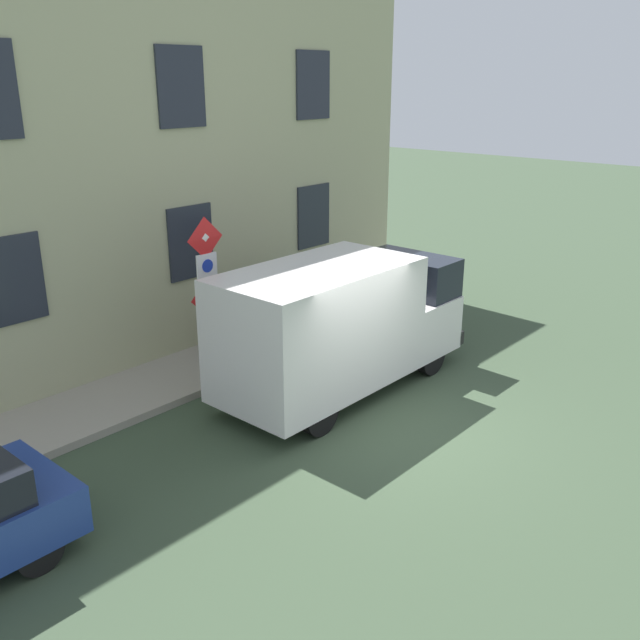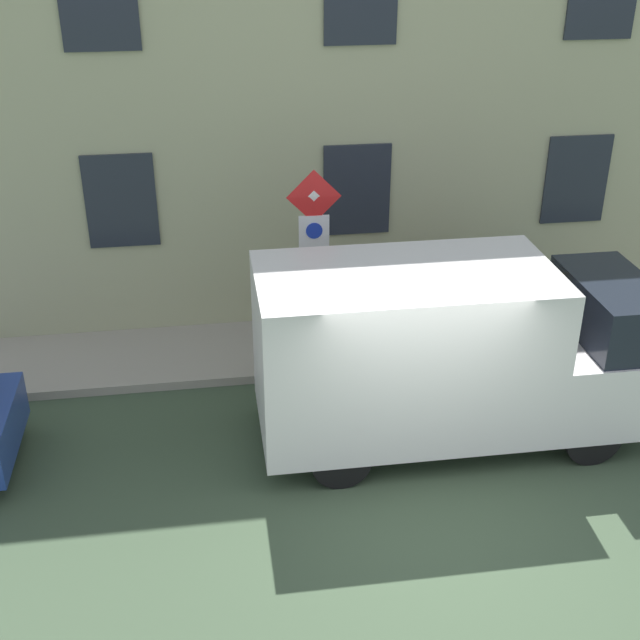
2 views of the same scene
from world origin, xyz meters
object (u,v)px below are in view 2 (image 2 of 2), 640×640
at_px(delivery_van, 447,350).
at_px(bicycle_orange, 446,303).
at_px(bicycle_black, 501,300).
at_px(sign_post_stacked, 314,250).
at_px(pedestrian, 517,283).
at_px(bicycle_purple, 391,307).

height_order(delivery_van, bicycle_orange, delivery_van).
xyz_separation_m(bicycle_black, bicycle_orange, (-0.00, 0.96, 0.00)).
height_order(sign_post_stacked, pedestrian, sign_post_stacked).
xyz_separation_m(bicycle_black, bicycle_purple, (-0.00, 1.93, 0.00)).
height_order(delivery_van, pedestrian, delivery_van).
bearing_deg(sign_post_stacked, delivery_van, -141.62).
bearing_deg(sign_post_stacked, bicycle_purple, -53.29).
xyz_separation_m(bicycle_black, pedestrian, (-0.53, -0.02, 0.56)).
xyz_separation_m(sign_post_stacked, pedestrian, (0.55, -3.40, -1.01)).
bearing_deg(bicycle_purple, sign_post_stacked, 30.88).
relative_size(bicycle_orange, pedestrian, 1.00).
bearing_deg(bicycle_black, bicycle_purple, 3.30).
relative_size(delivery_van, bicycle_purple, 3.10).
xyz_separation_m(delivery_van, pedestrian, (2.45, -1.90, -0.26)).
relative_size(bicycle_purple, pedestrian, 1.00).
relative_size(bicycle_black, bicycle_purple, 1.00).
distance_m(bicycle_orange, bicycle_purple, 0.96).
relative_size(bicycle_orange, bicycle_purple, 1.00).
distance_m(bicycle_orange, pedestrian, 1.25).
bearing_deg(sign_post_stacked, bicycle_black, -72.20).
height_order(sign_post_stacked, bicycle_orange, sign_post_stacked).
bearing_deg(bicycle_orange, bicycle_black, 172.98).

